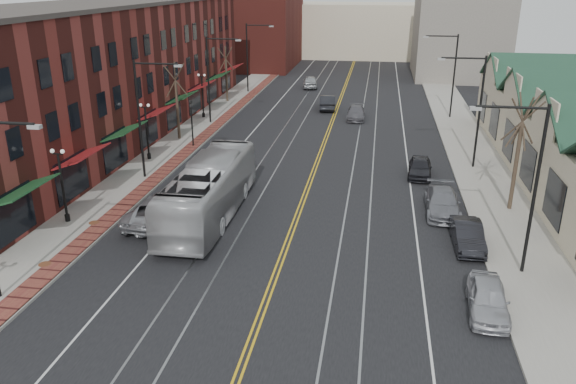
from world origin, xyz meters
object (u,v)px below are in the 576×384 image
(parked_car_a, at_px, (488,299))
(parked_car_b, at_px, (468,235))
(transit_bus, at_px, (209,190))
(parked_suv, at_px, (162,209))
(parked_car_c, at_px, (442,202))
(parked_car_d, at_px, (420,167))

(parked_car_a, relative_size, parked_car_b, 0.98)
(transit_bus, xyz_separation_m, parked_suv, (-2.50, -1.15, -0.87))
(parked_car_a, distance_m, parked_car_b, 6.24)
(parked_car_b, bearing_deg, parked_car_a, -90.94)
(transit_bus, height_order, parked_suv, transit_bus)
(parked_suv, height_order, parked_car_c, parked_suv)
(parked_suv, height_order, parked_car_d, parked_suv)
(parked_car_a, xyz_separation_m, parked_car_c, (-0.87, 10.66, 0.02))
(parked_car_d, bearing_deg, parked_suv, -141.09)
(transit_bus, bearing_deg, parked_car_c, -168.37)
(parked_car_c, height_order, parked_car_d, parked_car_c)
(parked_car_a, height_order, parked_car_c, parked_car_c)
(parked_suv, distance_m, parked_car_b, 16.81)
(parked_car_d, bearing_deg, parked_car_a, -80.21)
(parked_car_a, xyz_separation_m, parked_car_d, (-1.80, 17.28, -0.00))
(parked_car_a, xyz_separation_m, parked_car_b, (0.00, 6.24, -0.01))
(parked_car_c, bearing_deg, parked_suv, -165.00)
(parked_car_a, height_order, parked_car_b, parked_car_a)
(transit_bus, relative_size, parked_car_a, 3.04)
(parked_car_c, distance_m, parked_car_d, 6.68)
(parked_suv, relative_size, parked_car_c, 1.21)
(transit_bus, distance_m, parked_suv, 2.89)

